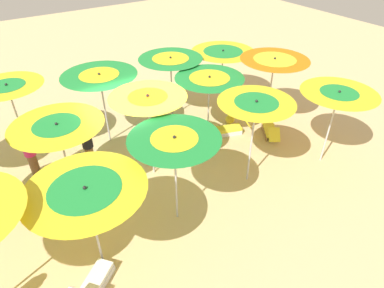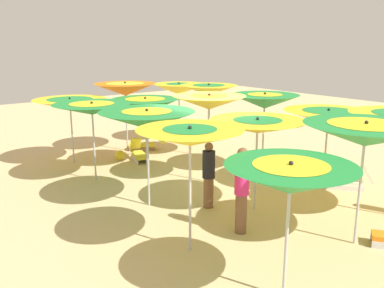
# 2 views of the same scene
# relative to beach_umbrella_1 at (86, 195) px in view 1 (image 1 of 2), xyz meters

# --- Properties ---
(ground) EXTENTS (38.66, 38.66, 0.04)m
(ground) POSITION_rel_beach_umbrella_1_xyz_m (-2.18, -2.32, -2.00)
(ground) COLOR #D1B57F
(beach_umbrella_1) EXTENTS (2.29, 2.29, 2.20)m
(beach_umbrella_1) POSITION_rel_beach_umbrella_1_xyz_m (0.00, 0.00, 0.00)
(beach_umbrella_1) COLOR #B2B2B7
(beach_umbrella_1) RESTS_ON ground
(beach_umbrella_2) EXTENTS (2.00, 2.00, 2.43)m
(beach_umbrella_2) POSITION_rel_beach_umbrella_1_xyz_m (-2.02, -0.19, 0.19)
(beach_umbrella_2) COLOR #B2B2B7
(beach_umbrella_2) RESTS_ON ground
(beach_umbrella_3) EXTENTS (1.91, 1.91, 2.52)m
(beach_umbrella_3) POSITION_rel_beach_umbrella_1_xyz_m (-4.41, -0.30, 0.32)
(beach_umbrella_3) COLOR #B2B2B7
(beach_umbrella_3) RESTS_ON ground
(beach_umbrella_4) EXTENTS (2.05, 2.05, 2.34)m
(beach_umbrella_4) POSITION_rel_beach_umbrella_1_xyz_m (-6.86, 0.28, 0.09)
(beach_umbrella_4) COLOR #B2B2B7
(beach_umbrella_4) RESTS_ON ground
(beach_umbrella_6) EXTENTS (2.21, 2.21, 2.22)m
(beach_umbrella_6) POSITION_rel_beach_umbrella_1_xyz_m (-0.18, -2.47, 0.03)
(beach_umbrella_6) COLOR #B2B2B7
(beach_umbrella_6) RESTS_ON ground
(beach_umbrella_7) EXTENTS (1.99, 1.99, 2.51)m
(beach_umbrella_7) POSITION_rel_beach_umbrella_1_xyz_m (-2.36, -2.03, 0.29)
(beach_umbrella_7) COLOR #B2B2B7
(beach_umbrella_7) RESTS_ON ground
(beach_umbrella_8) EXTENTS (2.09, 2.09, 2.22)m
(beach_umbrella_8) POSITION_rel_beach_umbrella_1_xyz_m (-4.70, -2.61, -0.03)
(beach_umbrella_8) COLOR #B2B2B7
(beach_umbrella_8) RESTS_ON ground
(beach_umbrella_9) EXTENTS (2.17, 2.17, 2.50)m
(beach_umbrella_9) POSITION_rel_beach_umbrella_1_xyz_m (-6.83, -2.10, 0.25)
(beach_umbrella_9) COLOR #B2B2B7
(beach_umbrella_9) RESTS_ON ground
(beach_umbrella_11) EXTENTS (1.95, 1.95, 2.43)m
(beach_umbrella_11) POSITION_rel_beach_umbrella_1_xyz_m (0.45, -4.89, 0.23)
(beach_umbrella_11) COLOR #B2B2B7
(beach_umbrella_11) RESTS_ON ground
(beach_umbrella_12) EXTENTS (2.24, 2.24, 2.37)m
(beach_umbrella_12) POSITION_rel_beach_umbrella_1_xyz_m (-1.94, -4.29, 0.13)
(beach_umbrella_12) COLOR #B2B2B7
(beach_umbrella_12) RESTS_ON ground
(beach_umbrella_13) EXTENTS (2.15, 2.15, 2.27)m
(beach_umbrella_13) POSITION_rel_beach_umbrella_1_xyz_m (-4.46, -4.48, 0.08)
(beach_umbrella_13) COLOR #B2B2B7
(beach_umbrella_13) RESTS_ON ground
(beach_umbrella_14) EXTENTS (2.29, 2.29, 2.16)m
(beach_umbrella_14) POSITION_rel_beach_umbrella_1_xyz_m (-6.52, -4.27, -0.03)
(beach_umbrella_14) COLOR #B2B2B7
(beach_umbrella_14) RESTS_ON ground
(lounger_0) EXTENTS (1.15, 1.03, 0.64)m
(lounger_0) POSITION_rel_beach_umbrella_1_xyz_m (0.40, 0.54, -1.77)
(lounger_0) COLOR silver
(lounger_0) RESTS_ON ground
(lounger_2) EXTENTS (1.04, 1.29, 0.57)m
(lounger_2) POSITION_rel_beach_umbrella_1_xyz_m (-6.52, -1.55, -1.78)
(lounger_2) COLOR olive
(lounger_2) RESTS_ON ground
(lounger_3) EXTENTS (1.28, 0.74, 0.68)m
(lounger_3) POSITION_rel_beach_umbrella_1_xyz_m (-5.51, -2.41, -1.77)
(lounger_3) COLOR silver
(lounger_3) RESTS_ON ground
(beachgoer_0) EXTENTS (0.30, 0.30, 1.82)m
(beachgoer_0) POSITION_rel_beach_umbrella_1_xyz_m (0.50, -3.60, -1.01)
(beachgoer_0) COLOR brown
(beachgoer_0) RESTS_ON ground
(beachgoer_1) EXTENTS (0.30, 0.30, 1.60)m
(beachgoer_1) POSITION_rel_beach_umbrella_1_xyz_m (-0.95, -3.24, -1.15)
(beachgoer_1) COLOR brown
(beachgoer_1) RESTS_ON ground
(beach_ball) EXTENTS (0.33, 0.33, 0.33)m
(beach_ball) POSITION_rel_beach_umbrella_1_xyz_m (-5.90, -2.92, -1.81)
(beach_ball) COLOR yellow
(beach_ball) RESTS_ON ground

